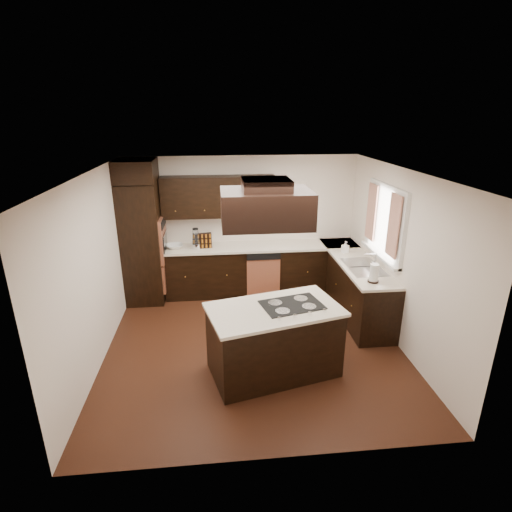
% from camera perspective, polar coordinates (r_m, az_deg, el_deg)
% --- Properties ---
extents(floor, '(4.20, 4.20, 0.02)m').
position_cam_1_polar(floor, '(6.05, -0.37, -12.39)').
color(floor, '#502715').
rests_on(floor, ground).
extents(ceiling, '(4.20, 4.20, 0.02)m').
position_cam_1_polar(ceiling, '(5.16, -0.43, 12.00)').
color(ceiling, silver).
rests_on(ceiling, ground).
extents(wall_back, '(4.20, 0.02, 2.50)m').
position_cam_1_polar(wall_back, '(7.48, -1.95, 4.61)').
color(wall_back, white).
rests_on(wall_back, ground).
extents(wall_front, '(4.20, 0.02, 2.50)m').
position_cam_1_polar(wall_front, '(3.60, 2.91, -13.25)').
color(wall_front, white).
rests_on(wall_front, ground).
extents(wall_left, '(0.02, 4.20, 2.50)m').
position_cam_1_polar(wall_left, '(5.69, -22.06, -1.87)').
color(wall_left, white).
rests_on(wall_left, ground).
extents(wall_right, '(0.02, 4.20, 2.50)m').
position_cam_1_polar(wall_right, '(6.04, 19.94, -0.37)').
color(wall_right, white).
rests_on(wall_right, ground).
extents(oven_column, '(0.65, 0.75, 2.12)m').
position_cam_1_polar(oven_column, '(7.24, -15.86, 1.77)').
color(oven_column, black).
rests_on(oven_column, floor).
extents(wall_oven_face, '(0.05, 0.62, 0.78)m').
position_cam_1_polar(wall_oven_face, '(7.17, -13.15, 2.34)').
color(wall_oven_face, '#B15F41').
rests_on(wall_oven_face, oven_column).
extents(base_cabinets_back, '(2.93, 0.60, 0.88)m').
position_cam_1_polar(base_cabinets_back, '(7.45, -1.44, -2.03)').
color(base_cabinets_back, black).
rests_on(base_cabinets_back, floor).
extents(base_cabinets_right, '(0.60, 2.40, 0.88)m').
position_cam_1_polar(base_cabinets_right, '(6.99, 13.79, -4.16)').
color(base_cabinets_right, black).
rests_on(base_cabinets_right, floor).
extents(countertop_back, '(2.93, 0.63, 0.04)m').
position_cam_1_polar(countertop_back, '(7.27, -1.47, 1.29)').
color(countertop_back, '#F6E6CE').
rests_on(countertop_back, base_cabinets_back).
extents(countertop_right, '(0.63, 2.40, 0.04)m').
position_cam_1_polar(countertop_right, '(6.81, 13.98, -0.63)').
color(countertop_right, '#F6E6CE').
rests_on(countertop_right, base_cabinets_right).
extents(upper_cabinets, '(2.00, 0.34, 0.72)m').
position_cam_1_polar(upper_cabinets, '(7.16, -5.38, 8.45)').
color(upper_cabinets, black).
rests_on(upper_cabinets, wall_back).
extents(dishwasher_front, '(0.60, 0.05, 0.72)m').
position_cam_1_polar(dishwasher_front, '(7.22, 1.07, -3.14)').
color(dishwasher_front, '#B15F41').
rests_on(dishwasher_front, floor).
extents(window_frame, '(0.06, 1.32, 1.12)m').
position_cam_1_polar(window_frame, '(6.39, 17.98, 4.69)').
color(window_frame, white).
rests_on(window_frame, wall_right).
extents(window_pane, '(0.00, 1.20, 1.00)m').
position_cam_1_polar(window_pane, '(6.40, 18.21, 4.69)').
color(window_pane, white).
rests_on(window_pane, wall_right).
extents(curtain_left, '(0.02, 0.34, 0.90)m').
position_cam_1_polar(curtain_left, '(5.98, 19.06, 4.07)').
color(curtain_left, beige).
rests_on(curtain_left, wall_right).
extents(curtain_right, '(0.02, 0.34, 0.90)m').
position_cam_1_polar(curtain_right, '(6.73, 16.16, 6.05)').
color(curtain_right, beige).
rests_on(curtain_right, wall_right).
extents(sink_rim, '(0.52, 0.84, 0.01)m').
position_cam_1_polar(sink_rim, '(6.50, 15.13, -1.50)').
color(sink_rim, silver).
rests_on(sink_rim, countertop_right).
extents(island, '(1.74, 1.22, 0.88)m').
position_cam_1_polar(island, '(5.25, 2.56, -12.12)').
color(island, black).
rests_on(island, floor).
extents(island_top, '(1.81, 1.29, 0.04)m').
position_cam_1_polar(island_top, '(5.02, 2.65, -7.66)').
color(island_top, '#F6E6CE').
rests_on(island_top, island).
extents(cooktop, '(0.84, 0.66, 0.01)m').
position_cam_1_polar(cooktop, '(5.09, 5.15, -6.95)').
color(cooktop, black).
rests_on(cooktop, island_top).
extents(range_hood, '(1.05, 0.72, 0.42)m').
position_cam_1_polar(range_hood, '(4.70, 1.45, 6.86)').
color(range_hood, black).
rests_on(range_hood, ceiling).
extents(hood_duct, '(0.55, 0.50, 0.13)m').
position_cam_1_polar(hood_duct, '(4.64, 1.48, 10.17)').
color(hood_duct, black).
rests_on(hood_duct, ceiling).
extents(blender_base, '(0.15, 0.15, 0.10)m').
position_cam_1_polar(blender_base, '(7.17, -8.54, 1.38)').
color(blender_base, silver).
rests_on(blender_base, countertop_back).
extents(blender_pitcher, '(0.13, 0.13, 0.26)m').
position_cam_1_polar(blender_pitcher, '(7.12, -8.61, 2.76)').
color(blender_pitcher, silver).
rests_on(blender_pitcher, blender_base).
extents(spice_rack, '(0.33, 0.12, 0.27)m').
position_cam_1_polar(spice_rack, '(7.19, -7.67, 2.19)').
color(spice_rack, black).
rests_on(spice_rack, countertop_back).
extents(mixing_bowl, '(0.34, 0.34, 0.07)m').
position_cam_1_polar(mixing_bowl, '(7.28, -11.53, 1.36)').
color(mixing_bowl, white).
rests_on(mixing_bowl, countertop_back).
extents(soap_bottle, '(0.12, 0.12, 0.21)m').
position_cam_1_polar(soap_bottle, '(7.05, 12.62, 1.25)').
color(soap_bottle, white).
rests_on(soap_bottle, countertop_right).
extents(paper_towel, '(0.15, 0.15, 0.27)m').
position_cam_1_polar(paper_towel, '(5.93, 16.49, -2.37)').
color(paper_towel, white).
rests_on(paper_towel, countertop_right).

